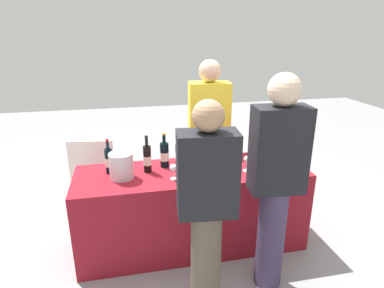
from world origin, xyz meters
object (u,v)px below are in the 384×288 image
object	(u,v)px
wine_bottle_0	(109,161)
wine_bottle_2	(164,155)
wine_bottle_5	(269,149)
ice_bucket	(121,166)
wine_bottle_1	(147,159)
wine_glass_2	(247,160)
guest_0	(207,204)
guest_1	(276,179)
server_pouring	(209,134)
wine_glass_1	(201,167)
menu_board	(93,177)
wine_bottle_4	(203,152)
wine_bottle_3	(180,155)
wine_glass_0	(174,168)

from	to	relation	value
wine_bottle_0	wine_bottle_2	size ratio (longest dim) A/B	0.96
wine_bottle_5	ice_bucket	distance (m)	1.38
wine_bottle_1	wine_bottle_5	xyz separation A→B (m)	(1.15, 0.04, -0.01)
wine_glass_2	guest_0	xyz separation A→B (m)	(-0.52, -0.62, -0.03)
wine_bottle_0	guest_1	bearing A→B (deg)	-31.31
server_pouring	guest_1	size ratio (longest dim) A/B	0.99
wine_bottle_2	guest_1	bearing A→B (deg)	-47.05
ice_bucket	guest_1	xyz separation A→B (m)	(1.10, -0.61, 0.05)
wine_bottle_1	wine_glass_1	xyz separation A→B (m)	(0.43, -0.21, -0.03)
menu_board	wine_bottle_4	bearing A→B (deg)	-23.06
server_pouring	wine_bottle_4	bearing A→B (deg)	74.79
wine_bottle_2	wine_bottle_5	bearing A→B (deg)	-2.45
wine_bottle_1	wine_glass_2	world-z (taller)	wine_bottle_1
wine_bottle_4	guest_0	xyz separation A→B (m)	(-0.18, -0.84, -0.05)
server_pouring	guest_0	world-z (taller)	server_pouring
wine_bottle_4	guest_0	bearing A→B (deg)	-102.22
wine_bottle_4	menu_board	distance (m)	1.34
wine_bottle_3	guest_0	bearing A→B (deg)	-87.58
wine_bottle_3	wine_bottle_5	bearing A→B (deg)	-2.48
wine_bottle_3	wine_glass_2	distance (m)	0.61
menu_board	wine_bottle_2	bearing A→B (deg)	-33.08
wine_glass_0	wine_glass_1	distance (m)	0.24
wine_bottle_2	wine_glass_1	size ratio (longest dim) A/B	2.51
wine_glass_2	ice_bucket	size ratio (longest dim) A/B	0.64
wine_glass_2	wine_bottle_0	bearing A→B (deg)	169.96
wine_glass_0	menu_board	world-z (taller)	wine_glass_0
wine_glass_1	guest_1	distance (m)	0.66
wine_bottle_1	wine_bottle_4	bearing A→B (deg)	5.89
wine_glass_0	guest_0	size ratio (longest dim) A/B	0.09
wine_bottle_2	menu_board	xyz separation A→B (m)	(-0.71, 0.64, -0.45)
wine_bottle_4	guest_1	distance (m)	0.83
wine_bottle_1	guest_0	distance (m)	0.85
wine_bottle_3	guest_1	world-z (taller)	guest_1
wine_glass_2	ice_bucket	bearing A→B (deg)	175.56
wine_glass_2	guest_0	distance (m)	0.81
wine_bottle_2	menu_board	world-z (taller)	wine_bottle_2
menu_board	wine_bottle_3	bearing A→B (deg)	-28.32
menu_board	wine_bottle_5	bearing A→B (deg)	-12.87
wine_glass_0	menu_board	distance (m)	1.26
wine_bottle_5	wine_glass_2	xyz separation A→B (m)	(-0.30, -0.20, -0.01)
wine_bottle_5	wine_glass_1	size ratio (longest dim) A/B	2.37
wine_bottle_3	wine_glass_1	xyz separation A→B (m)	(0.14, -0.28, -0.02)
wine_bottle_5	ice_bucket	xyz separation A→B (m)	(-1.37, -0.12, -0.00)
wine_bottle_0	wine_bottle_3	size ratio (longest dim) A/B	1.02
wine_bottle_4	guest_1	xyz separation A→B (m)	(0.36, -0.74, 0.04)
wine_glass_1	menu_board	size ratio (longest dim) A/B	0.15
wine_bottle_5	menu_board	bearing A→B (deg)	158.07
wine_bottle_3	guest_0	xyz separation A→B (m)	(0.04, -0.86, -0.03)
guest_1	wine_bottle_3	bearing A→B (deg)	131.12
wine_bottle_0	guest_0	bearing A→B (deg)	-51.33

